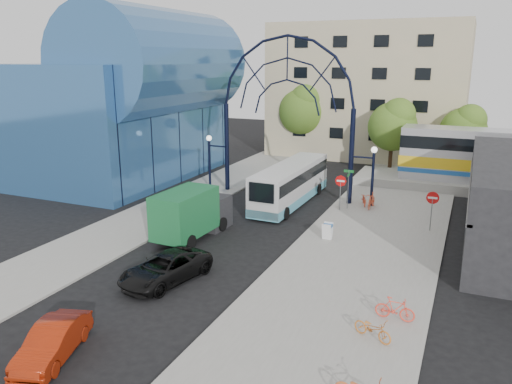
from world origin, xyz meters
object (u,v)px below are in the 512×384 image
at_px(sandwich_board, 327,229).
at_px(tree_north_a, 394,124).
at_px(street_name_sign, 348,181).
at_px(black_suv, 166,268).
at_px(gateway_arch, 287,85).
at_px(bike_far_a, 373,329).
at_px(stop_sign, 341,184).
at_px(tree_north_b, 304,108).
at_px(bike_far_b, 395,309).
at_px(city_bus, 291,183).
at_px(do_not_enter_sign, 432,202).
at_px(bike_near_b, 371,201).
at_px(tree_north_c, 465,128).
at_px(bike_near_a, 364,199).
at_px(green_truck, 193,213).
at_px(red_sedan, 53,342).

distance_m(sandwich_board, tree_north_a, 20.33).
bearing_deg(street_name_sign, black_suv, -109.14).
bearing_deg(gateway_arch, street_name_sign, -15.07).
distance_m(sandwich_board, bike_far_a, 10.78).
distance_m(stop_sign, tree_north_b, 20.18).
relative_size(gateway_arch, bike_far_b, 8.49).
distance_m(tree_north_b, city_bus, 18.28).
height_order(gateway_arch, bike_far_b, gateway_arch).
relative_size(do_not_enter_sign, bike_near_b, 1.37).
bearing_deg(sandwich_board, street_name_sign, 93.46).
bearing_deg(tree_north_c, gateway_arch, -131.04).
xyz_separation_m(street_name_sign, bike_near_a, (0.91, 1.37, -1.57)).
xyz_separation_m(tree_north_c, bike_near_a, (-6.01, -13.96, -3.71)).
distance_m(bike_near_a, bike_near_b, 0.87).
bearing_deg(bike_far_a, street_name_sign, 39.53).
bearing_deg(tree_north_a, city_bus, -111.51).
xyz_separation_m(tree_north_a, tree_north_c, (6.00, 2.00, -0.33)).
bearing_deg(tree_north_c, bike_near_a, -113.29).
distance_m(bike_near_a, bike_far_b, 16.62).
distance_m(gateway_arch, sandwich_board, 12.52).
relative_size(street_name_sign, bike_far_a, 1.73).
relative_size(stop_sign, green_truck, 0.41).
relative_size(tree_north_b, green_truck, 1.32).
relative_size(red_sedan, bike_far_b, 2.40).
height_order(green_truck, bike_far_a, green_truck).
bearing_deg(stop_sign, do_not_enter_sign, -17.88).
relative_size(tree_north_c, red_sedan, 1.69).
xyz_separation_m(tree_north_a, tree_north_b, (-10.00, 4.00, 0.66)).
height_order(tree_north_a, green_truck, tree_north_a).
bearing_deg(tree_north_a, black_suv, -102.22).
relative_size(city_bus, black_suv, 2.18).
xyz_separation_m(gateway_arch, bike_near_a, (6.11, -0.03, -7.99)).
bearing_deg(green_truck, bike_near_a, 54.81).
xyz_separation_m(gateway_arch, tree_north_c, (12.12, 13.93, -4.28)).
distance_m(street_name_sign, black_suv, 16.01).
distance_m(black_suv, bike_near_a, 17.54).
relative_size(tree_north_a, bike_near_a, 4.15).
xyz_separation_m(do_not_enter_sign, sandwich_board, (-5.40, -4.02, -1.23)).
distance_m(tree_north_a, city_bus, 14.57).
xyz_separation_m(do_not_enter_sign, city_bus, (-10.10, 2.68, -0.46)).
relative_size(green_truck, bike_far_a, 3.74).
bearing_deg(sandwich_board, black_suv, -123.70).
distance_m(tree_north_b, black_suv, 32.94).
bearing_deg(gateway_arch, tree_north_c, 48.96).
bearing_deg(do_not_enter_sign, tree_north_c, 86.42).
height_order(street_name_sign, green_truck, green_truck).
relative_size(gateway_arch, green_truck, 2.25).
relative_size(do_not_enter_sign, sandwich_board, 2.51).
xyz_separation_m(tree_north_b, green_truck, (1.87, -26.44, -3.76)).
distance_m(tree_north_c, green_truck, 28.37).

